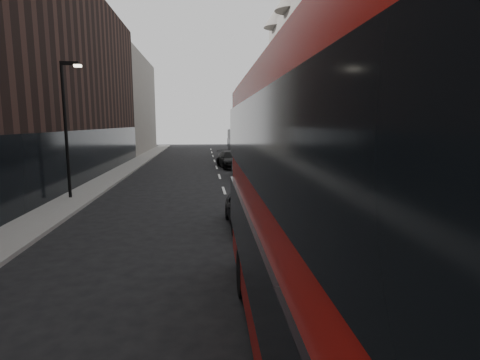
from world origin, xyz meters
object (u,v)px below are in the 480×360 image
object	(u,v)px
car_a	(248,209)
car_b	(246,168)
street_lamp	(67,121)
red_bus	(371,227)
car_c	(231,159)
grey_bus	(245,143)

from	to	relation	value
car_a	car_b	bearing A→B (deg)	81.58
street_lamp	red_bus	bearing A→B (deg)	-60.32
red_bus	car_c	size ratio (longest dim) A/B	2.38
street_lamp	grey_bus	distance (m)	26.62
car_b	car_c	xyz separation A→B (m)	(-0.64, 6.69, -0.02)
car_a	street_lamp	bearing A→B (deg)	143.44
car_a	car_c	size ratio (longest dim) A/B	0.77
street_lamp	car_b	world-z (taller)	street_lamp
grey_bus	car_b	xyz separation A→B (m)	(-1.72, -16.60, -0.98)
red_bus	street_lamp	bearing A→B (deg)	120.76
red_bus	car_b	xyz separation A→B (m)	(1.10, 23.01, -1.98)
grey_bus	car_b	bearing A→B (deg)	-102.27
street_lamp	car_a	bearing A→B (deg)	-34.53
car_a	car_b	world-z (taller)	car_b
red_bus	grey_bus	xyz separation A→B (m)	(2.82, 39.62, -1.00)
street_lamp	car_b	distance (m)	12.86
car_a	car_c	distance (m)	19.78
red_bus	car_a	size ratio (longest dim) A/B	3.09
street_lamp	grey_bus	size ratio (longest dim) A/B	0.68
street_lamp	car_c	distance (m)	17.10
red_bus	car_a	world-z (taller)	red_bus
car_b	street_lamp	bearing A→B (deg)	-148.06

